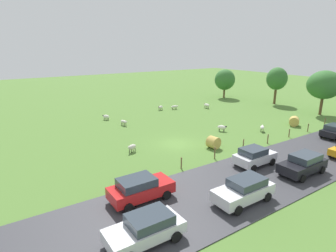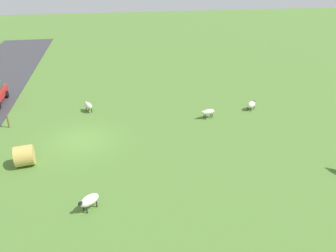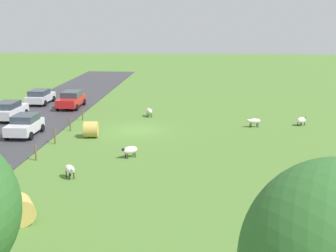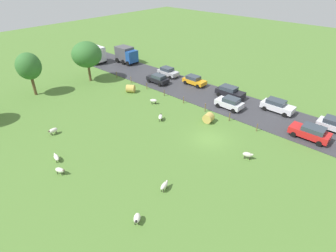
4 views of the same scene
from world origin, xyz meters
TOP-DOWN VIEW (x-y plane):
  - ground_plane at (0.00, 0.00)m, footprint 160.00×160.00m
  - sheep_0 at (-14.02, -2.67)m, footprint 1.08×1.01m
  - sheep_4 at (-0.65, 7.42)m, footprint 1.16×1.05m
  - sheep_6 at (-0.46, -5.16)m, footprint 0.83×1.15m
  - sheep_7 at (-9.85, -1.78)m, footprint 1.26×0.72m
  - hay_bale_1 at (3.21, 2.46)m, footprint 1.21×1.37m
  - fence_post_0 at (5.42, -3.30)m, footprint 0.12×0.12m

SIDE VIEW (x-z plane):
  - ground_plane at x=0.00m, z-range 0.00..0.00m
  - sheep_0 at x=-14.02m, z-range 0.10..0.86m
  - fence_post_0 at x=5.42m, z-range 0.00..1.03m
  - sheep_4 at x=-0.65m, z-range 0.13..0.92m
  - sheep_7 at x=-9.85m, z-range 0.15..0.91m
  - sheep_6 at x=-0.46m, z-range 0.14..0.94m
  - hay_bale_1 at x=3.21m, z-range 0.00..1.26m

